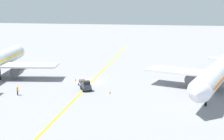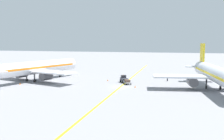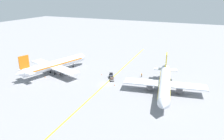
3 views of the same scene
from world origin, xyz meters
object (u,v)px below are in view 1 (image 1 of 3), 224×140
at_px(baggage_cart_trailing, 82,83).
at_px(traffic_cone_mid_apron, 110,92).
at_px(airplane_adjacent_stand, 218,72).
at_px(traffic_cone_near_nose, 216,82).
at_px(baggage_tug_dark, 86,86).
at_px(traffic_cone_by_wingtip, 75,80).
at_px(ground_crew_worker, 17,90).

relative_size(baggage_cart_trailing, traffic_cone_mid_apron, 5.37).
bearing_deg(baggage_cart_trailing, traffic_cone_mid_apron, -31.24).
bearing_deg(traffic_cone_mid_apron, airplane_adjacent_stand, 17.03).
bearing_deg(traffic_cone_near_nose, baggage_tug_dark, -155.77).
xyz_separation_m(baggage_cart_trailing, traffic_cone_near_nose, (26.49, 8.32, -0.49)).
height_order(traffic_cone_mid_apron, traffic_cone_by_wingtip, same).
bearing_deg(traffic_cone_by_wingtip, airplane_adjacent_stand, -4.03).
distance_m(airplane_adjacent_stand, baggage_cart_trailing, 26.37).
bearing_deg(traffic_cone_by_wingtip, baggage_tug_dark, -56.69).
relative_size(baggage_tug_dark, baggage_cart_trailing, 1.13).
distance_m(baggage_tug_dark, traffic_cone_by_wingtip, 8.26).
xyz_separation_m(ground_crew_worker, traffic_cone_by_wingtip, (6.62, 12.75, -0.63)).
distance_m(baggage_tug_dark, traffic_cone_mid_apron, 5.14).
height_order(airplane_adjacent_stand, traffic_cone_mid_apron, airplane_adjacent_stand).
bearing_deg(traffic_cone_near_nose, traffic_cone_mid_apron, -148.20).
xyz_separation_m(baggage_cart_trailing, ground_crew_worker, (-9.52, -8.73, 0.15)).
xyz_separation_m(traffic_cone_mid_apron, traffic_cone_by_wingtip, (-9.50, 8.02, 0.00)).
xyz_separation_m(baggage_tug_dark, baggage_cart_trailing, (-1.63, 2.87, -0.14)).
xyz_separation_m(baggage_tug_dark, traffic_cone_mid_apron, (4.98, -1.14, -0.63)).
relative_size(traffic_cone_mid_apron, traffic_cone_by_wingtip, 1.00).
bearing_deg(ground_crew_worker, baggage_cart_trailing, 42.54).
distance_m(baggage_cart_trailing, traffic_cone_near_nose, 27.77).
xyz_separation_m(traffic_cone_near_nose, traffic_cone_mid_apron, (-19.88, -12.33, 0.00)).
bearing_deg(traffic_cone_by_wingtip, baggage_cart_trailing, -54.24).
relative_size(baggage_cart_trailing, traffic_cone_near_nose, 5.37).
relative_size(baggage_tug_dark, traffic_cone_mid_apron, 6.09).
bearing_deg(ground_crew_worker, traffic_cone_by_wingtip, 62.54).
relative_size(ground_crew_worker, traffic_cone_mid_apron, 3.05).
distance_m(baggage_cart_trailing, traffic_cone_by_wingtip, 4.97).
bearing_deg(traffic_cone_near_nose, ground_crew_worker, -154.66).
height_order(traffic_cone_near_nose, traffic_cone_by_wingtip, same).
height_order(airplane_adjacent_stand, traffic_cone_by_wingtip, airplane_adjacent_stand).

